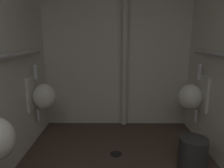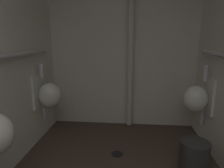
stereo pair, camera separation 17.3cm
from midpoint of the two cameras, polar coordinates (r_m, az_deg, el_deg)
The scene contains 6 objects.
wall_back at distance 3.12m, azimuth 4.70°, elevation 11.09°, with size 2.33×0.06×2.54m, color silver.
urinal_left_far at distance 2.78m, azimuth -15.92°, elevation -2.87°, with size 0.32×0.30×0.76m.
urinal_right_mid at distance 2.75m, azimuth 24.67°, elevation -3.71°, with size 0.32×0.30×0.76m.
standpipe_back_wall at distance 3.01m, azimuth 6.96°, elevation 10.98°, with size 0.08×0.08×2.49m, color beige.
floor_drain at distance 2.57m, azimuth 3.50°, elevation -19.16°, with size 0.14×0.14×0.01m, color black.
waste_bin at distance 2.37m, azimuth 24.24°, elevation -18.55°, with size 0.29×0.29×0.35m, color #2D2D2D.
Camera 2 is at (0.13, 0.34, 1.36)m, focal length 32.41 mm.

